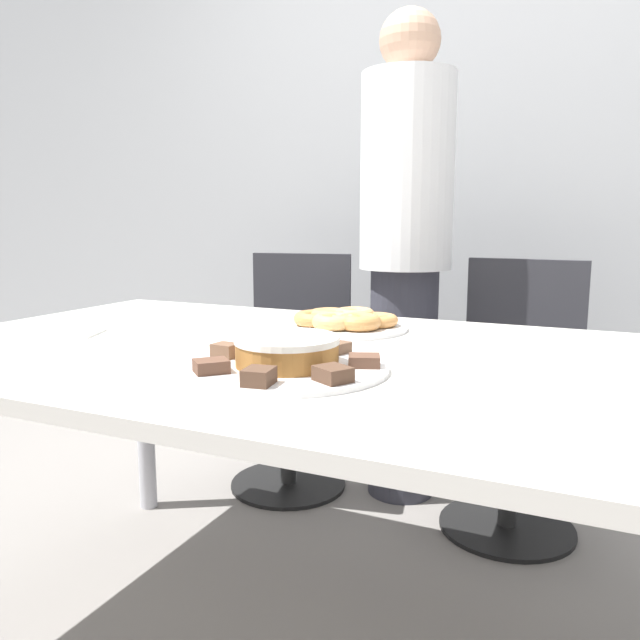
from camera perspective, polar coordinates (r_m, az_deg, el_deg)
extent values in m
cube|color=#A8AAAD|center=(2.88, 13.66, 14.61)|extent=(8.00, 0.05, 2.60)
cube|color=silver|center=(1.34, -0.92, -3.45)|extent=(1.85, 1.05, 0.03)
cylinder|color=silver|center=(2.28, -15.75, -8.02)|extent=(0.06, 0.06, 0.71)
cylinder|color=#383842|center=(2.32, 7.55, -5.74)|extent=(0.24, 0.24, 0.84)
cylinder|color=white|center=(2.25, 7.97, 13.17)|extent=(0.32, 0.32, 0.67)
sphere|color=tan|center=(2.32, 8.23, 24.00)|extent=(0.21, 0.21, 0.21)
cylinder|color=black|center=(2.49, -2.91, -14.69)|extent=(0.44, 0.44, 0.01)
cylinder|color=#262626|center=(2.41, -2.96, -10.11)|extent=(0.06, 0.06, 0.41)
cube|color=#2D2D33|center=(2.35, -3.00, -4.95)|extent=(0.52, 0.52, 0.04)
cube|color=#2D2D33|center=(2.50, -1.69, 1.29)|extent=(0.39, 0.10, 0.42)
cylinder|color=black|center=(2.27, 16.67, -17.63)|extent=(0.44, 0.44, 0.01)
cylinder|color=#262626|center=(2.18, 16.93, -12.66)|extent=(0.06, 0.06, 0.41)
cube|color=#2D2D33|center=(2.11, 17.22, -7.01)|extent=(0.44, 0.44, 0.04)
cube|color=#2D2D33|center=(2.26, 18.23, -0.02)|extent=(0.40, 0.03, 0.42)
cylinder|color=white|center=(1.17, -3.01, -4.39)|extent=(0.38, 0.38, 0.01)
cylinder|color=white|center=(1.60, 2.19, -0.68)|extent=(0.33, 0.33, 0.01)
cylinder|color=#9E662D|center=(1.16, -3.02, -3.12)|extent=(0.19, 0.19, 0.04)
cylinder|color=white|center=(1.16, -3.03, -1.79)|extent=(0.20, 0.20, 0.01)
cube|color=brown|center=(1.27, 1.55, -2.55)|extent=(0.05, 0.06, 0.02)
cube|color=brown|center=(1.30, -3.75, -2.20)|extent=(0.06, 0.06, 0.02)
cube|color=brown|center=(1.24, -8.63, -2.76)|extent=(0.05, 0.04, 0.03)
cube|color=brown|center=(1.13, -9.91, -4.17)|extent=(0.08, 0.08, 0.02)
cube|color=#513828|center=(1.03, -5.62, -5.16)|extent=(0.05, 0.06, 0.03)
cube|color=#513828|center=(1.05, 1.19, -4.96)|extent=(0.07, 0.07, 0.03)
cube|color=brown|center=(1.16, 4.06, -3.73)|extent=(0.07, 0.07, 0.02)
torus|color=tan|center=(1.59, 2.20, 0.07)|extent=(0.11, 0.11, 0.03)
torus|color=#D18E4C|center=(1.60, 5.01, 0.00)|extent=(0.12, 0.12, 0.03)
torus|color=#E5AD66|center=(1.65, 3.17, 0.45)|extent=(0.11, 0.11, 0.04)
torus|color=tan|center=(1.64, 0.89, 0.38)|extent=(0.11, 0.11, 0.03)
torus|color=#D18E4C|center=(1.60, -0.26, 0.14)|extent=(0.12, 0.12, 0.03)
torus|color=#E5AD66|center=(1.55, 1.31, -0.13)|extent=(0.11, 0.11, 0.04)
torus|color=#D18E4C|center=(1.54, 3.59, -0.18)|extent=(0.11, 0.11, 0.04)
cube|color=white|center=(1.65, -21.84, -1.13)|extent=(0.17, 0.15, 0.01)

